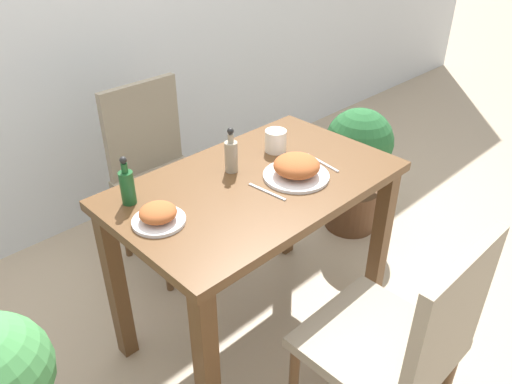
{
  "coord_description": "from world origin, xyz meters",
  "views": [
    {
      "loc": [
        -1.08,
        -1.11,
        1.65
      ],
      "look_at": [
        0.0,
        0.0,
        0.69
      ],
      "focal_mm": 35.0,
      "sensor_mm": 36.0,
      "label": 1
    }
  ],
  "objects": [
    {
      "name": "dining_table",
      "position": [
        0.0,
        0.0,
        0.61
      ],
      "size": [
        1.05,
        0.64,
        0.74
      ],
      "color": "brown",
      "rests_on": "ground_plane"
    },
    {
      "name": "sauce_bottle",
      "position": [
        -0.41,
        0.19,
        0.8
      ],
      "size": [
        0.05,
        0.05,
        0.17
      ],
      "color": "#194C23",
      "rests_on": "dining_table"
    },
    {
      "name": "food_plate",
      "position": [
        0.12,
        -0.09,
        0.77
      ],
      "size": [
        0.24,
        0.24,
        0.08
      ],
      "color": "white",
      "rests_on": "dining_table"
    },
    {
      "name": "ground_plane",
      "position": [
        0.0,
        0.0,
        0.0
      ],
      "size": [
        16.0,
        16.0,
        0.0
      ],
      "primitive_type": "plane",
      "color": "tan"
    },
    {
      "name": "drink_cup",
      "position": [
        0.22,
        0.11,
        0.78
      ],
      "size": [
        0.09,
        0.09,
        0.09
      ],
      "color": "silver",
      "rests_on": "dining_table"
    },
    {
      "name": "chair_near",
      "position": [
        -0.06,
        -0.69,
        0.49
      ],
      "size": [
        0.42,
        0.42,
        0.88
      ],
      "rotation": [
        0.0,
        0.0,
        3.14
      ],
      "color": "gray",
      "rests_on": "ground_plane"
    },
    {
      "name": "side_plate",
      "position": [
        -0.4,
        0.03,
        0.76
      ],
      "size": [
        0.17,
        0.17,
        0.06
      ],
      "color": "white",
      "rests_on": "dining_table"
    },
    {
      "name": "condiment_bottle",
      "position": [
        -0.02,
        0.11,
        0.8
      ],
      "size": [
        0.05,
        0.05,
        0.17
      ],
      "color": "gray",
      "rests_on": "dining_table"
    },
    {
      "name": "chair_far",
      "position": [
        0.05,
        0.71,
        0.49
      ],
      "size": [
        0.42,
        0.42,
        0.88
      ],
      "color": "gray",
      "rests_on": "ground_plane"
    },
    {
      "name": "spoon_utensil",
      "position": [
        0.27,
        -0.09,
        0.74
      ],
      "size": [
        0.03,
        0.17,
        0.0
      ],
      "rotation": [
        0.0,
        0.0,
        1.43
      ],
      "color": "silver",
      "rests_on": "dining_table"
    },
    {
      "name": "potted_plant_right",
      "position": [
        0.91,
        0.17,
        0.4
      ],
      "size": [
        0.35,
        0.35,
        0.69
      ],
      "color": "#51331E",
      "rests_on": "ground_plane"
    },
    {
      "name": "fork_utensil",
      "position": [
        -0.03,
        -0.09,
        0.74
      ],
      "size": [
        0.02,
        0.16,
        0.0
      ],
      "rotation": [
        0.0,
        0.0,
        1.66
      ],
      "color": "silver",
      "rests_on": "dining_table"
    }
  ]
}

